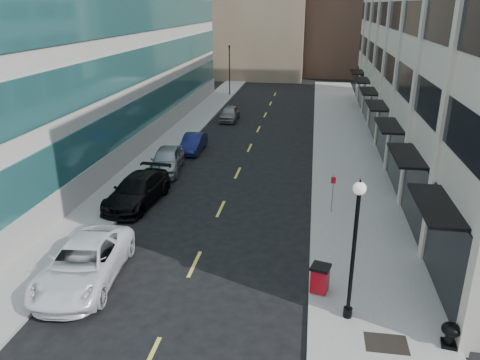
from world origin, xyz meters
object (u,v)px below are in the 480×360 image
(car_black_pickup, at_px, (137,190))
(car_silver_sedan, at_px, (167,160))
(car_grey_sedan, at_px, (230,113))
(trash_bin, at_px, (320,278))
(urn_planter, at_px, (451,333))
(sign_post, at_px, (333,188))
(car_white_van, at_px, (84,263))
(car_blue_sedan, at_px, (193,143))
(lamppost, at_px, (355,239))
(traffic_signal, at_px, (229,48))

(car_black_pickup, xyz_separation_m, car_silver_sedan, (0.00, 5.58, 0.01))
(car_black_pickup, relative_size, car_silver_sedan, 1.16)
(car_grey_sedan, height_order, trash_bin, car_grey_sedan)
(trash_bin, bearing_deg, urn_planter, -15.36)
(car_black_pickup, distance_m, car_silver_sedan, 5.58)
(trash_bin, bearing_deg, sign_post, 100.54)
(car_white_van, xyz_separation_m, sign_post, (10.18, 8.16, 0.72))
(car_blue_sedan, bearing_deg, trash_bin, -61.90)
(car_white_van, height_order, urn_planter, car_white_van)
(car_white_van, height_order, car_blue_sedan, car_white_van)
(car_white_van, bearing_deg, lamppost, -10.35)
(traffic_signal, bearing_deg, lamppost, -74.51)
(sign_post, bearing_deg, car_silver_sedan, 159.06)
(car_black_pickup, height_order, trash_bin, car_black_pickup)
(trash_bin, bearing_deg, lamppost, -39.79)
(trash_bin, bearing_deg, traffic_signal, 120.27)
(car_silver_sedan, bearing_deg, urn_planter, -54.38)
(car_silver_sedan, bearing_deg, lamppost, -59.46)
(lamppost, xyz_separation_m, urn_planter, (3.20, -1.07, -2.60))
(urn_planter, bearing_deg, traffic_signal, 108.94)
(sign_post, bearing_deg, car_blue_sedan, 140.62)
(car_blue_sedan, relative_size, car_grey_sedan, 0.99)
(car_grey_sedan, distance_m, sign_post, 22.83)
(car_grey_sedan, relative_size, urn_planter, 4.75)
(car_black_pickup, relative_size, car_grey_sedan, 1.37)
(car_blue_sedan, bearing_deg, lamppost, -61.38)
(car_grey_sedan, bearing_deg, urn_planter, -68.45)
(traffic_signal, xyz_separation_m, car_grey_sedan, (2.29, -13.00, -5.02))
(car_black_pickup, height_order, car_grey_sedan, car_black_pickup)
(car_silver_sedan, xyz_separation_m, trash_bin, (10.20, -13.06, -0.06))
(car_white_van, distance_m, car_silver_sedan, 13.59)
(traffic_signal, distance_m, sign_post, 36.01)
(trash_bin, xyz_separation_m, lamppost, (1.00, -1.45, 2.50))
(car_silver_sedan, relative_size, trash_bin, 4.23)
(car_grey_sedan, xyz_separation_m, urn_planter, (12.81, -31.00, -0.02))
(urn_planter, bearing_deg, car_grey_sedan, 112.45)
(car_silver_sedan, relative_size, urn_planter, 5.61)
(traffic_signal, height_order, car_white_van, traffic_signal)
(car_grey_sedan, bearing_deg, sign_post, -66.90)
(trash_bin, xyz_separation_m, urn_planter, (4.20, -2.51, -0.09))
(car_blue_sedan, xyz_separation_m, sign_post, (10.25, -10.22, 0.89))
(car_white_van, relative_size, trash_bin, 5.29)
(traffic_signal, height_order, trash_bin, traffic_signal)
(traffic_signal, relative_size, car_silver_sedan, 1.44)
(car_white_van, relative_size, sign_post, 2.80)
(traffic_signal, relative_size, sign_post, 3.23)
(car_silver_sedan, xyz_separation_m, car_grey_sedan, (1.59, 15.42, -0.13))
(car_grey_sedan, bearing_deg, car_silver_sedan, -96.78)
(sign_post, bearing_deg, car_black_pickup, -173.61)
(car_white_van, distance_m, trash_bin, 9.52)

